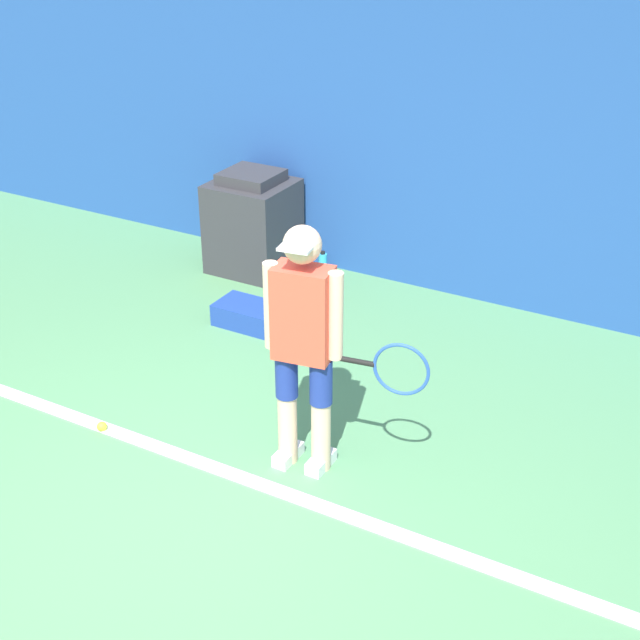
# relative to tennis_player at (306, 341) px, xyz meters

# --- Properties ---
(ground_plane) EXTENTS (24.00, 24.00, 0.00)m
(ground_plane) POSITION_rel_tennis_player_xyz_m (-0.32, -0.97, -0.88)
(ground_plane) COLOR #518C5B
(back_wall) EXTENTS (24.00, 0.10, 3.14)m
(back_wall) POSITION_rel_tennis_player_xyz_m (-0.32, 2.77, 0.69)
(back_wall) COLOR #234C99
(back_wall) RESTS_ON ground_plane
(court_baseline) EXTENTS (21.60, 0.10, 0.01)m
(court_baseline) POSITION_rel_tennis_player_xyz_m (-0.32, -0.32, -0.88)
(court_baseline) COLOR white
(court_baseline) RESTS_ON ground_plane
(tennis_player) EXTENTS (0.99, 0.31, 1.60)m
(tennis_player) POSITION_rel_tennis_player_xyz_m (0.00, 0.00, 0.00)
(tennis_player) COLOR beige
(tennis_player) RESTS_ON ground_plane
(tennis_ball) EXTENTS (0.07, 0.07, 0.07)m
(tennis_ball) POSITION_rel_tennis_player_xyz_m (-1.37, -0.35, -0.85)
(tennis_ball) COLOR #D1E533
(tennis_ball) RESTS_ON ground_plane
(covered_chair) EXTENTS (0.69, 0.65, 0.93)m
(covered_chair) POSITION_rel_tennis_player_xyz_m (-1.91, 2.35, -0.44)
(covered_chair) COLOR #333338
(covered_chair) RESTS_ON ground_plane
(equipment_bag) EXTENTS (0.61, 0.33, 0.18)m
(equipment_bag) POSITION_rel_tennis_player_xyz_m (-1.30, 1.39, -0.79)
(equipment_bag) COLOR #1E3D99
(equipment_bag) RESTS_ON ground_plane
(water_bottle) EXTENTS (0.08, 0.08, 0.22)m
(water_bottle) POSITION_rel_tennis_player_xyz_m (-1.29, 2.54, -0.78)
(water_bottle) COLOR #33ADD6
(water_bottle) RESTS_ON ground_plane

